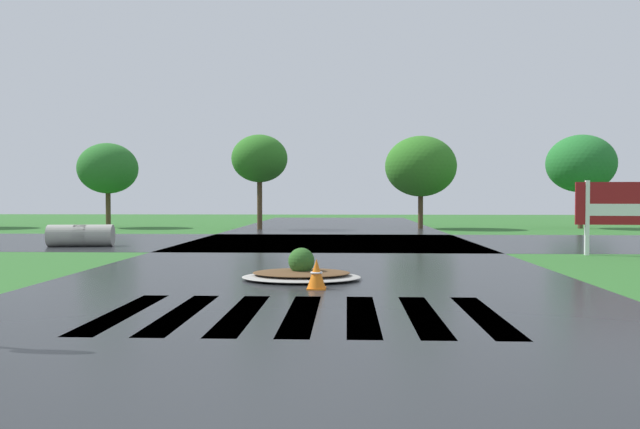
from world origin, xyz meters
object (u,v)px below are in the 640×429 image
estate_billboard (630,207)px  traffic_cone (316,275)px  median_island (301,273)px  drainage_pipe_stack (81,236)px

estate_billboard → traffic_cone: size_ratio=5.42×
estate_billboard → median_island: 11.26m
median_island → estate_billboard: bearing=32.4°
median_island → traffic_cone: 1.41m
estate_billboard → median_island: estate_billboard is taller
estate_billboard → traffic_cone: 11.72m
estate_billboard → median_island: bearing=37.2°
median_island → drainage_pipe_stack: size_ratio=1.09×
drainage_pipe_stack → estate_billboard: bearing=-8.7°
median_island → drainage_pipe_stack: 12.22m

